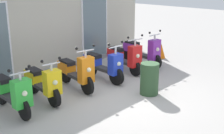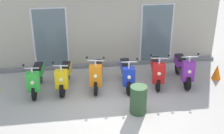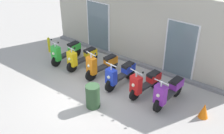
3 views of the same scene
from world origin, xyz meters
TOP-DOWN VIEW (x-y plane):
  - ground_plane at (0.00, 0.00)m, footprint 40.00×40.00m
  - storefront_facade at (0.00, 3.05)m, footprint 8.66×0.50m
  - scooter_green at (-2.41, 1.21)m, footprint 0.52×1.60m
  - scooter_yellow at (-1.54, 1.26)m, footprint 0.59×1.57m
  - scooter_orange at (-0.48, 1.21)m, footprint 0.66×1.62m
  - scooter_blue at (0.49, 1.12)m, footprint 0.56×1.63m
  - scooter_red at (1.52, 1.15)m, footprint 0.68×1.53m
  - scooter_purple at (2.43, 1.13)m, footprint 0.58×1.66m
  - traffic_cone at (3.68, 1.18)m, footprint 0.32×0.32m
  - trash_bin at (0.50, -0.48)m, footprint 0.47×0.47m

SIDE VIEW (x-z plane):
  - ground_plane at x=0.00m, z-range 0.00..0.00m
  - traffic_cone at x=3.68m, z-range 0.00..0.52m
  - trash_bin at x=0.50m, z-range 0.00..0.83m
  - scooter_yellow at x=-1.54m, z-range -0.13..1.04m
  - scooter_blue at x=0.49m, z-range -0.15..1.08m
  - scooter_red at x=1.52m, z-range -0.15..1.10m
  - scooter_green at x=-2.41m, z-range -0.10..1.08m
  - scooter_purple at x=2.43m, z-range -0.14..1.12m
  - scooter_orange at x=-0.48m, z-range -0.15..1.14m
  - storefront_facade at x=0.00m, z-range -0.05..3.18m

